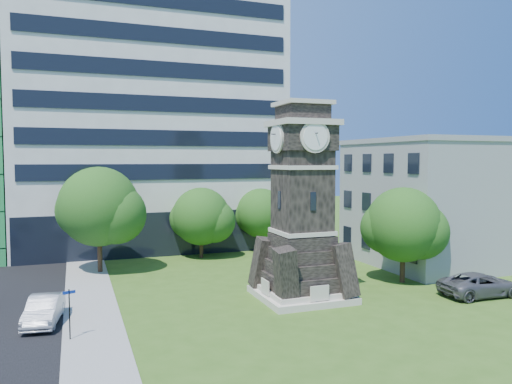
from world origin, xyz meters
name	(u,v)px	position (x,y,z in m)	size (l,w,h in m)	color
ground	(269,312)	(0.00, 0.00, 0.00)	(160.00, 160.00, 0.00)	#345919
sidewalk	(91,304)	(-9.50, 5.00, 0.03)	(3.00, 70.00, 0.06)	gray
clock_tower	(302,214)	(3.00, 2.00, 5.28)	(5.40, 5.40, 12.22)	beige
office_tall	(146,105)	(-3.20, 25.84, 14.22)	(26.20, 15.11, 28.60)	white
office_low	(452,200)	(19.97, 8.00, 5.21)	(15.20, 12.20, 10.40)	gray
car_street_mid	(44,310)	(-11.93, 2.21, 0.72)	(1.53, 4.39, 1.45)	#A1A3A8
car_east_lot	(480,284)	(13.84, -1.57, 0.74)	(2.47, 5.35, 1.49)	#535358
park_bench	(307,299)	(2.50, 0.20, 0.45)	(1.64, 0.44, 0.85)	black
street_sign	(69,308)	(-10.63, -0.93, 1.56)	(0.60, 0.06, 2.49)	black
tree_nw	(100,209)	(-8.45, 13.78, 4.89)	(6.71, 6.10, 8.15)	#332114
tree_nc	(202,218)	(0.29, 16.82, 3.53)	(5.61, 5.10, 6.23)	#332114
tree_ne	(262,214)	(6.40, 18.04, 3.48)	(5.16, 4.69, 5.97)	#332114
tree_east	(404,227)	(11.49, 3.16, 3.95)	(5.80, 5.27, 6.75)	#332114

